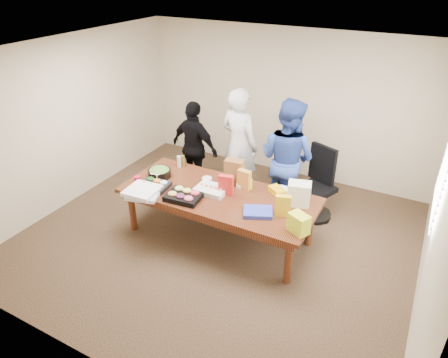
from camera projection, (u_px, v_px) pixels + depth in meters
The scene contains 39 objects.
floor at pixel (219, 237), 6.14m from camera, with size 5.50×5.00×0.02m, color #47301E.
ceiling at pixel (218, 53), 4.82m from camera, with size 5.50×5.00×0.02m, color white.
wall_back at pixel (284, 104), 7.41m from camera, with size 5.50×0.04×2.70m, color beige.
wall_front at pixel (81, 264), 3.55m from camera, with size 5.50×0.04×2.70m, color beige.
wall_left at pixel (71, 122), 6.62m from camera, with size 0.04×5.00×2.70m, color beige.
wall_right at pixel (442, 208), 4.35m from camera, with size 0.04×5.00×2.70m, color beige.
window_panel at pixel (446, 172), 4.75m from camera, with size 0.03×1.40×1.10m, color white.
window_blinds at pixel (442, 171), 4.77m from camera, with size 0.04×1.36×1.00m, color beige.
conference_table at pixel (219, 215), 5.95m from camera, with size 2.80×1.20×0.75m, color #4C1C0F.
office_chair at pixel (317, 186), 6.34m from camera, with size 0.57×0.57×1.11m, color black.
person_center at pixel (239, 145), 6.70m from camera, with size 0.71×0.46×1.94m, color silver.
person_right at pixel (287, 159), 6.26m from camera, with size 0.94×0.73×1.94m, color #284190.
person_left at pixel (195, 148), 6.98m from camera, with size 0.96×0.40×1.64m, color black.
veggie_tray at pixel (154, 186), 5.91m from camera, with size 0.42×0.33×0.06m, color black.
fruit_tray at pixel (184, 196), 5.64m from camera, with size 0.48×0.38×0.07m, color black.
sheet_cake at pixel (211, 190), 5.79m from camera, with size 0.44×0.33×0.08m, color silver.
salad_bowl at pixel (160, 173), 6.20m from camera, with size 0.36×0.36×0.12m, color black.
chip_bag_blue at pixel (258, 212), 5.30m from camera, with size 0.37×0.28×0.06m, color #2F3FB8.
chip_bag_red at pixel (226, 185), 5.69m from camera, with size 0.20×0.08×0.30m, color red.
chip_bag_yellow at pixel (283, 206), 5.21m from camera, with size 0.20×0.08×0.30m, color yellow.
chip_bag_orange at pixel (244, 180), 5.81m from camera, with size 0.20×0.09×0.30m, color orange.
mayo_jar at pixel (231, 181), 5.96m from camera, with size 0.09×0.09×0.13m, color silver.
mustard_bottle at pixel (250, 184), 5.83m from camera, with size 0.06×0.06×0.17m, color #F5F203.
dressing_bottle at pixel (183, 161), 6.50m from camera, with size 0.06×0.06×0.18m, color brown.
ranch_bottle at pixel (179, 162), 6.46m from camera, with size 0.06×0.06×0.19m, color beige.
banana_bunch at pixel (277, 191), 5.76m from camera, with size 0.26×0.15×0.09m, color #F4B30B.
bread_loaf at pixel (235, 179), 6.03m from camera, with size 0.28×0.12×0.11m, color brown.
kraft_bag at pixel (234, 171), 5.98m from camera, with size 0.28×0.16×0.36m, color brown.
red_cup at pixel (137, 180), 6.00m from camera, with size 0.09×0.09×0.12m, color red.
clear_cup_a at pixel (158, 177), 6.08m from camera, with size 0.08×0.08×0.12m, color white.
clear_cup_b at pixel (153, 176), 6.10m from camera, with size 0.09×0.09×0.12m, color white.
pizza_box_lower at pixel (145, 193), 5.73m from camera, with size 0.44×0.44×0.05m, color silver.
pizza_box_upper at pixel (142, 190), 5.70m from camera, with size 0.44×0.44×0.05m, color white.
plate_a at pixel (287, 199), 5.63m from camera, with size 0.24×0.24×0.01m, color silver.
plate_b at pixel (281, 189), 5.86m from camera, with size 0.25×0.25×0.02m, color white.
dip_bowl_a at pixel (241, 186), 5.91m from camera, with size 0.15×0.15×0.06m, color beige.
dip_bowl_b at pixel (207, 180), 6.07m from camera, with size 0.15×0.15×0.06m, color #F3E2C0.
grocery_bag_white at pixel (299, 194), 5.45m from camera, with size 0.30×0.22×0.33m, color white.
grocery_bag_yellow at pixel (299, 223), 4.91m from camera, with size 0.25×0.17×0.25m, color #D0DE25.
Camera 1 is at (2.40, -4.33, 3.71)m, focal length 32.46 mm.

